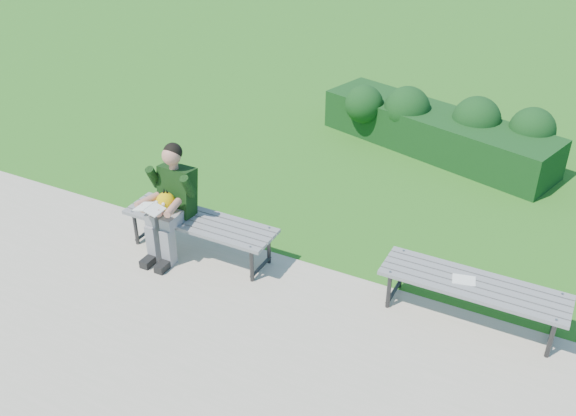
% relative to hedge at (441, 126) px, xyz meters
% --- Properties ---
extents(ground, '(80.00, 80.00, 0.00)m').
position_rel_hedge_xyz_m(ground, '(-0.57, -3.56, -0.40)').
color(ground, '#21781D').
rests_on(ground, ground).
extents(walkway, '(30.00, 3.50, 0.02)m').
position_rel_hedge_xyz_m(walkway, '(-0.57, -5.31, -0.39)').
color(walkway, '#A7A089').
rests_on(walkway, ground).
extents(hedge, '(3.75, 1.92, 0.92)m').
position_rel_hedge_xyz_m(hedge, '(0.00, 0.00, 0.00)').
color(hedge, '#133B11').
rests_on(hedge, ground).
extents(bench_left, '(1.80, 0.50, 0.46)m').
position_rel_hedge_xyz_m(bench_left, '(-1.65, -3.94, 0.02)').
color(bench_left, gray).
rests_on(bench_left, walkway).
extents(bench_right, '(1.80, 0.50, 0.46)m').
position_rel_hedge_xyz_m(bench_right, '(1.36, -3.69, 0.02)').
color(bench_right, gray).
rests_on(bench_right, walkway).
extents(seated_boy, '(0.56, 0.76, 1.31)m').
position_rel_hedge_xyz_m(seated_boy, '(-1.95, -4.04, 0.31)').
color(seated_boy, slate).
rests_on(seated_boy, walkway).
extents(paper_sheet, '(0.25, 0.21, 0.01)m').
position_rel_hedge_xyz_m(paper_sheet, '(1.26, -3.69, 0.07)').
color(paper_sheet, white).
rests_on(paper_sheet, bench_right).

